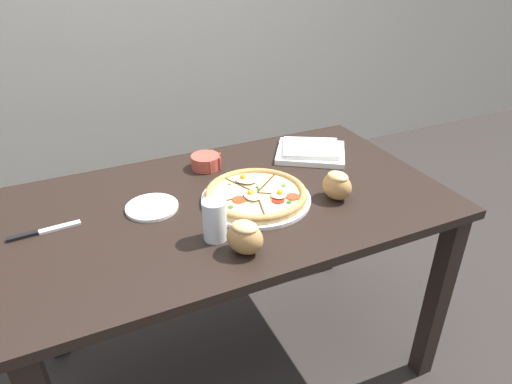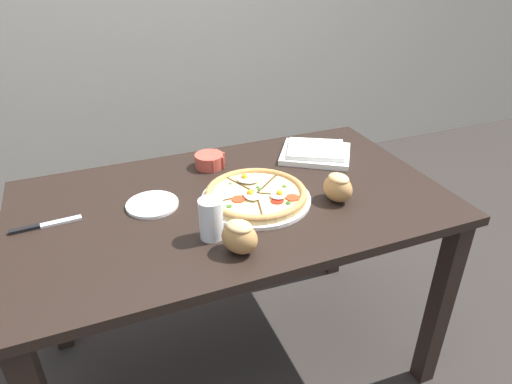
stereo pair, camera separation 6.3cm
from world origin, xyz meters
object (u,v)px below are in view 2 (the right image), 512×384
at_px(pizza, 256,195).
at_px(water_glass, 211,221).
at_px(bread_piece_near, 338,187).
at_px(side_saucer, 152,204).
at_px(napkin_folded, 316,152).
at_px(knife_main, 45,225).
at_px(bread_piece_mid, 239,236).
at_px(ramekin_bowl, 210,160).
at_px(dining_table, 233,226).

relative_size(pizza, water_glass, 2.93).
xyz_separation_m(bread_piece_near, side_saucer, (-0.54, 0.18, -0.04)).
bearing_deg(napkin_folded, knife_main, -172.60).
bearing_deg(side_saucer, water_glass, -61.78).
height_order(bread_piece_near, bread_piece_mid, bread_piece_mid).
bearing_deg(knife_main, bread_piece_mid, -37.62).
relative_size(knife_main, water_glass, 1.67).
xyz_separation_m(ramekin_bowl, bread_piece_mid, (-0.08, -0.51, 0.02)).
bearing_deg(ramekin_bowl, pizza, -77.82).
height_order(napkin_folded, bread_piece_mid, bread_piece_mid).
distance_m(dining_table, napkin_folded, 0.44).
bearing_deg(bread_piece_near, pizza, 158.07).
bearing_deg(bread_piece_near, napkin_folded, 73.13).
bearing_deg(dining_table, side_saucer, 168.54).
distance_m(ramekin_bowl, bread_piece_mid, 0.51).
xyz_separation_m(bread_piece_near, bread_piece_mid, (-0.37, -0.13, 0.00)).
relative_size(ramekin_bowl, bread_piece_near, 0.94).
xyz_separation_m(napkin_folded, water_glass, (-0.51, -0.35, 0.03)).
height_order(bread_piece_mid, water_glass, water_glass).
xyz_separation_m(pizza, bread_piece_near, (0.23, -0.09, 0.03)).
relative_size(pizza, bread_piece_mid, 2.70).
bearing_deg(water_glass, bread_piece_near, 5.65).
bearing_deg(water_glass, dining_table, 55.46).
bearing_deg(bread_piece_mid, side_saucer, 118.04).
xyz_separation_m(napkin_folded, bread_piece_mid, (-0.46, -0.44, 0.03)).
distance_m(napkin_folded, side_saucer, 0.64).
distance_m(pizza, bread_piece_mid, 0.27).
height_order(pizza, bread_piece_mid, bread_piece_mid).
xyz_separation_m(pizza, side_saucer, (-0.31, 0.09, -0.01)).
relative_size(pizza, ramekin_bowl, 3.11).
distance_m(dining_table, pizza, 0.15).
distance_m(napkin_folded, bread_piece_near, 0.32).
relative_size(dining_table, bread_piece_near, 11.51).
height_order(dining_table, side_saucer, side_saucer).
relative_size(napkin_folded, side_saucer, 2.04).
xyz_separation_m(bread_piece_near, knife_main, (-0.84, 0.19, -0.04)).
bearing_deg(napkin_folded, bread_piece_near, -106.87).
height_order(dining_table, napkin_folded, napkin_folded).
bearing_deg(side_saucer, dining_table, -11.46).
relative_size(ramekin_bowl, side_saucer, 0.69).
bearing_deg(knife_main, napkin_folded, 3.87).
bearing_deg(napkin_folded, side_saucer, -168.75).
relative_size(ramekin_bowl, bread_piece_mid, 0.87).
height_order(dining_table, bread_piece_near, bread_piece_near).
xyz_separation_m(napkin_folded, side_saucer, (-0.63, -0.13, -0.01)).
xyz_separation_m(ramekin_bowl, napkin_folded, (0.39, -0.07, -0.01)).
distance_m(ramekin_bowl, water_glass, 0.44).
height_order(ramekin_bowl, side_saucer, ramekin_bowl).
bearing_deg(bread_piece_mid, pizza, 58.55).
distance_m(dining_table, knife_main, 0.56).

